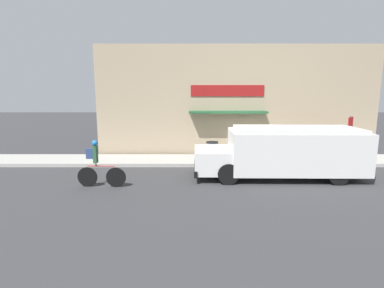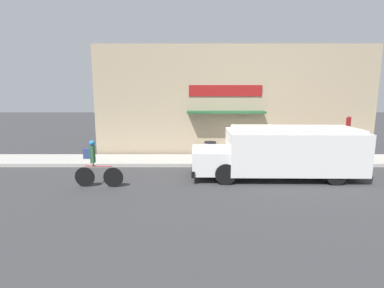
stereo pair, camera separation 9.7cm
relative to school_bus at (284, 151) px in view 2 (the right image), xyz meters
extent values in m
plane|color=#38383A|center=(-1.34, 1.58, -1.05)|extent=(70.00, 70.00, 0.00)
cube|color=#ADAAA3|center=(-1.34, 2.62, -0.98)|extent=(28.00, 2.08, 0.16)
cube|color=tan|center=(-1.34, 3.93, 1.79)|extent=(14.44, 0.18, 5.69)
cube|color=maroon|center=(-1.87, 3.82, 2.35)|extent=(3.70, 0.05, 0.56)
cube|color=#235633|center=(-1.87, 3.44, 1.30)|extent=(3.88, 0.80, 0.10)
cube|color=white|center=(0.40, -0.01, 0.01)|extent=(5.11, 2.24, 1.59)
cube|color=white|center=(-2.85, 0.04, -0.34)|extent=(1.43, 2.02, 0.87)
cube|color=white|center=(0.40, -0.01, 0.87)|extent=(4.70, 2.06, 0.13)
cube|color=black|center=(-3.51, 0.05, -0.68)|extent=(0.15, 2.13, 0.24)
cube|color=red|center=(-0.98, 1.35, 0.09)|extent=(0.03, 0.44, 0.44)
cylinder|color=black|center=(-2.31, 0.96, -0.66)|extent=(0.78, 0.27, 0.78)
cylinder|color=black|center=(-2.33, -0.90, -0.66)|extent=(0.78, 0.27, 0.78)
cylinder|color=black|center=(1.72, 0.90, -0.66)|extent=(0.78, 0.27, 0.78)
cylinder|color=black|center=(1.69, -0.95, -0.66)|extent=(0.78, 0.27, 0.78)
cylinder|color=black|center=(-6.37, -1.23, -0.70)|extent=(0.72, 0.07, 0.71)
cylinder|color=black|center=(-7.41, -1.18, -0.70)|extent=(0.72, 0.07, 0.71)
cylinder|color=red|center=(-6.89, -1.21, -0.29)|extent=(0.98, 0.08, 0.04)
cylinder|color=red|center=(-7.07, -1.20, -0.23)|extent=(0.04, 0.04, 0.12)
cube|color=#2D5B38|center=(-7.07, -1.20, 0.13)|extent=(0.13, 0.21, 0.60)
sphere|color=#2375B7|center=(-7.07, -1.20, 0.54)|extent=(0.21, 0.21, 0.21)
cube|color=navy|center=(-7.26, -1.19, 0.16)|extent=(0.27, 0.15, 0.36)
cylinder|color=slate|center=(3.63, 2.24, 0.16)|extent=(0.07, 0.07, 2.11)
cube|color=red|center=(3.63, 2.19, 0.86)|extent=(0.45, 0.45, 0.60)
cylinder|color=slate|center=(-2.67, 3.00, -0.53)|extent=(0.58, 0.58, 0.73)
cylinder|color=black|center=(-2.67, 3.00, -0.15)|extent=(0.59, 0.59, 0.04)
camera|label=1|loc=(-3.66, -11.51, 2.34)|focal=28.00mm
camera|label=2|loc=(-3.56, -11.51, 2.34)|focal=28.00mm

